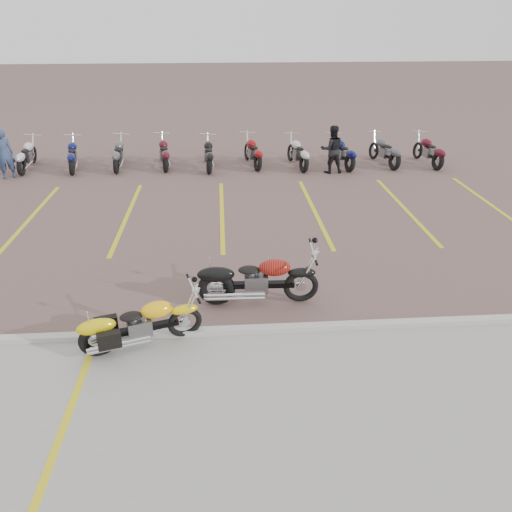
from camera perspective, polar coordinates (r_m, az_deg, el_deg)
The scene contains 10 objects.
ground at distance 10.86m, azimuth -3.71°, elevation -2.79°, with size 100.00×100.00×0.00m, color brown.
concrete_apron at distance 7.26m, azimuth -3.22°, elevation -20.25°, with size 60.00×5.00×0.01m, color #9E9B93.
curb at distance 9.13m, azimuth -3.56°, elevation -8.56°, with size 60.00×0.18×0.12m, color #ADAAA3.
parking_stripes at distance 14.49m, azimuth -3.92°, elevation 4.92°, with size 38.00×5.50×0.01m, color gold, non-canonical shape.
apron_stripe at distance 7.62m, azimuth -21.92°, elevation -19.78°, with size 0.12×5.00×0.00m, color gold.
yellow_cruiser at distance 8.84m, azimuth -13.29°, elevation -7.72°, with size 2.06×0.73×0.87m.
flame_cruiser at distance 9.79m, azimuth -0.06°, elevation -2.95°, with size 2.39×0.36×0.98m.
person_a at distance 19.41m, azimuth -26.85°, elevation 10.37°, with size 0.62×0.41×1.71m, color navy.
person_b at distance 18.25m, azimuth 8.67°, elevation 11.96°, with size 0.82×0.64×1.68m, color black.
bg_bike_row at distance 18.83m, azimuth -8.16°, elevation 11.52°, with size 19.09×2.07×1.10m.
Camera 1 is at (0.03, -9.50, 5.27)m, focal length 35.00 mm.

